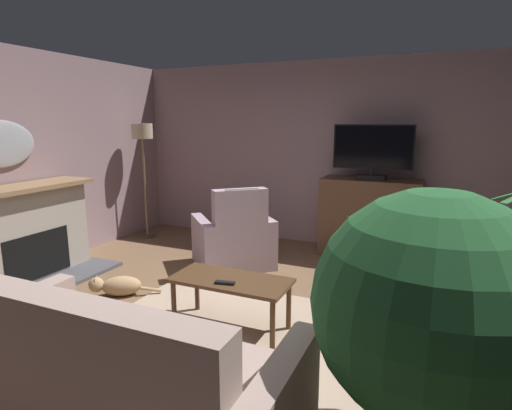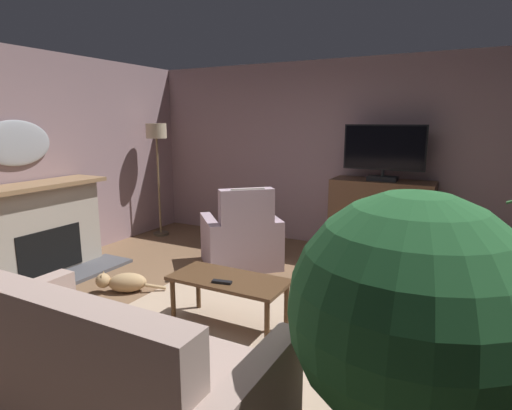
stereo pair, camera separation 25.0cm
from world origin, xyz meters
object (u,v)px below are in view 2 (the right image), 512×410
at_px(armchair_near_window, 242,241).
at_px(floor_lamp, 157,144).
at_px(coffee_table, 229,284).
at_px(wall_mirror_oval, 16,143).
at_px(potted_plant_on_hearth_side, 409,317).
at_px(tv_remote, 222,282).
at_px(cat, 124,282).
at_px(sofa_floral, 106,377).
at_px(fireplace, 39,232).
at_px(television, 384,151).
at_px(tv_cabinet, 380,221).

distance_m(armchair_near_window, floor_lamp, 2.30).
bearing_deg(floor_lamp, coffee_table, -39.28).
bearing_deg(armchair_near_window, wall_mirror_oval, -147.73).
xyz_separation_m(armchair_near_window, potted_plant_on_hearth_side, (2.31, -2.39, 0.55)).
relative_size(wall_mirror_oval, tv_remote, 5.02).
distance_m(coffee_table, cat, 1.46).
distance_m(tv_remote, cat, 1.50).
distance_m(sofa_floral, armchair_near_window, 2.92).
height_order(coffee_table, sofa_floral, sofa_floral).
relative_size(fireplace, potted_plant_on_hearth_side, 1.11).
xyz_separation_m(wall_mirror_oval, potted_plant_on_hearth_side, (4.51, -1.00, -0.68)).
xyz_separation_m(television, armchair_near_window, (-1.48, -1.08, -1.10)).
bearing_deg(tv_cabinet, tv_remote, -105.51).
distance_m(television, potted_plant_on_hearth_side, 3.61).
bearing_deg(armchair_near_window, sofa_floral, -76.10).
xyz_separation_m(fireplace, tv_cabinet, (3.43, 2.52, -0.02)).
height_order(tv_remote, potted_plant_on_hearth_side, potted_plant_on_hearth_side).
relative_size(tv_cabinet, television, 1.27).
bearing_deg(armchair_near_window, cat, -118.27).
height_order(sofa_floral, cat, sofa_floral).
bearing_deg(television, cat, -132.41).
relative_size(tv_cabinet, sofa_floral, 0.62).
relative_size(fireplace, cat, 2.51).
bearing_deg(cat, wall_mirror_oval, -177.36).
height_order(tv_cabinet, floor_lamp, floor_lamp).
relative_size(sofa_floral, floor_lamp, 1.17).
bearing_deg(tv_remote, potted_plant_on_hearth_side, 141.59).
bearing_deg(potted_plant_on_hearth_side, tv_remote, 153.35).
bearing_deg(cat, fireplace, -176.83).
bearing_deg(coffee_table, tv_remote, -85.44).
height_order(wall_mirror_oval, sofa_floral, wall_mirror_oval).
relative_size(television, potted_plant_on_hearth_side, 0.68).
bearing_deg(fireplace, coffee_table, -1.70).
distance_m(television, floor_lamp, 3.39).
height_order(sofa_floral, floor_lamp, floor_lamp).
bearing_deg(armchair_near_window, coffee_table, -64.06).
distance_m(tv_cabinet, tv_remote, 2.82).
bearing_deg(potted_plant_on_hearth_side, sofa_floral, -164.37).
bearing_deg(fireplace, tv_cabinet, 36.30).
relative_size(wall_mirror_oval, television, 0.84).
xyz_separation_m(tv_cabinet, cat, (-2.19, -2.45, -0.39)).
bearing_deg(cat, potted_plant_on_hearth_side, -19.51).
height_order(tv_remote, sofa_floral, sofa_floral).
relative_size(fireplace, tv_cabinet, 1.29).
height_order(tv_remote, armchair_near_window, armchair_near_window).
xyz_separation_m(tv_cabinet, armchair_near_window, (-1.48, -1.13, -0.17)).
xyz_separation_m(tv_remote, armchair_near_window, (-0.72, 1.59, -0.15)).
relative_size(fireplace, tv_remote, 9.82).
bearing_deg(fireplace, tv_remote, -4.39).
height_order(fireplace, television, television).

